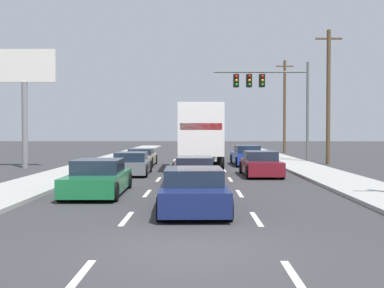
{
  "coord_description": "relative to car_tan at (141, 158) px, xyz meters",
  "views": [
    {
      "loc": [
        0.18,
        -9.12,
        2.31
      ],
      "look_at": [
        -0.16,
        16.88,
        1.58
      ],
      "focal_mm": 44.19,
      "sensor_mm": 36.0,
      "label": 1
    }
  ],
  "objects": [
    {
      "name": "roadside_billboard",
      "position": [
        -6.97,
        -1.99,
        4.67
      ],
      "size": [
        3.85,
        0.36,
        7.32
      ],
      "color": "slate",
      "rests_on": "ground_plane"
    },
    {
      "name": "ground_plane",
      "position": [
        3.57,
        3.12,
        -0.53
      ],
      "size": [
        140.0,
        140.0,
        0.0
      ],
      "primitive_type": "plane",
      "color": "#333335"
    },
    {
      "name": "utility_pole_mid",
      "position": [
        12.65,
        1.45,
        4.2
      ],
      "size": [
        1.8,
        0.28,
        9.18
      ],
      "color": "brown",
      "rests_on": "ground_plane"
    },
    {
      "name": "car_gray",
      "position": [
        0.27,
        -6.38,
        0.03
      ],
      "size": [
        1.98,
        4.21,
        1.19
      ],
      "color": "slate",
      "rests_on": "ground_plane"
    },
    {
      "name": "box_truck",
      "position": [
        3.82,
        -2.51,
        1.6
      ],
      "size": [
        2.78,
        8.37,
        3.81
      ],
      "color": "white",
      "rests_on": "ground_plane"
    },
    {
      "name": "car_red",
      "position": [
        3.57,
        -10.44,
        0.02
      ],
      "size": [
        1.99,
        4.72,
        1.17
      ],
      "color": "red",
      "rests_on": "ground_plane"
    },
    {
      "name": "sidewalk_right",
      "position": [
        10.2,
        -1.88,
        -0.46
      ],
      "size": [
        2.77,
        80.0,
        0.14
      ],
      "primitive_type": "cube",
      "color": "#9E9E99",
      "rests_on": "ground_plane"
    },
    {
      "name": "car_blue",
      "position": [
        6.99,
        0.57,
        0.08
      ],
      "size": [
        1.92,
        4.71,
        1.33
      ],
      "color": "#1E389E",
      "rests_on": "ground_plane"
    },
    {
      "name": "utility_pole_far",
      "position": [
        12.69,
        18.0,
        4.39
      ],
      "size": [
        1.8,
        0.28,
        9.56
      ],
      "color": "brown",
      "rests_on": "ground_plane"
    },
    {
      "name": "lane_markings",
      "position": [
        3.57,
        -1.21,
        -0.52
      ],
      "size": [
        3.54,
        57.0,
        0.01
      ],
      "color": "silver",
      "rests_on": "ground_plane"
    },
    {
      "name": "traffic_signal_mast",
      "position": [
        8.77,
        4.25,
        4.98
      ],
      "size": [
        7.08,
        0.69,
        7.42
      ],
      "color": "#595B56",
      "rests_on": "ground_plane"
    },
    {
      "name": "car_tan",
      "position": [
        0.0,
        0.0,
        0.0
      ],
      "size": [
        1.85,
        4.45,
        1.13
      ],
      "color": "tan",
      "rests_on": "ground_plane"
    },
    {
      "name": "sidewalk_left",
      "position": [
        -3.07,
        -1.88,
        -0.46
      ],
      "size": [
        2.77,
        80.0,
        0.14
      ],
      "primitive_type": "cube",
      "color": "#9E9E99",
      "rests_on": "ground_plane"
    },
    {
      "name": "car_green",
      "position": [
        0.13,
        -14.0,
        0.05
      ],
      "size": [
        2.05,
        4.7,
        1.27
      ],
      "color": "#196B38",
      "rests_on": "ground_plane"
    },
    {
      "name": "car_navy",
      "position": [
        3.61,
        -17.46,
        0.04
      ],
      "size": [
        2.05,
        4.4,
        1.24
      ],
      "color": "#141E4C",
      "rests_on": "ground_plane"
    },
    {
      "name": "car_maroon",
      "position": [
        6.93,
        -6.96,
        0.06
      ],
      "size": [
        1.87,
        4.23,
        1.27
      ],
      "color": "maroon",
      "rests_on": "ground_plane"
    }
  ]
}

